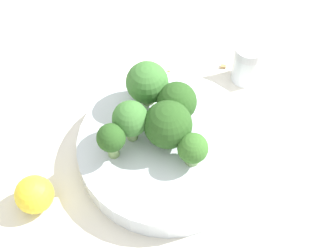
# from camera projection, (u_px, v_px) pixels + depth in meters

# --- Properties ---
(ground_plane) EXTENTS (3.00, 3.00, 0.00)m
(ground_plane) POSITION_uv_depth(u_px,v_px,m) (168.00, 155.00, 0.60)
(ground_plane) COLOR silver
(bowl) EXTENTS (0.22, 0.22, 0.03)m
(bowl) POSITION_uv_depth(u_px,v_px,m) (168.00, 148.00, 0.59)
(bowl) COLOR silver
(bowl) RESTS_ON ground_plane
(broccoli_floret_0) EXTENTS (0.04, 0.04, 0.05)m
(broccoli_floret_0) POSITION_uv_depth(u_px,v_px,m) (193.00, 149.00, 0.54)
(broccoli_floret_0) COLOR #84AD66
(broccoli_floret_0) RESTS_ON bowl
(broccoli_floret_1) EXTENTS (0.06, 0.06, 0.06)m
(broccoli_floret_1) POSITION_uv_depth(u_px,v_px,m) (167.00, 123.00, 0.55)
(broccoli_floret_1) COLOR #84AD66
(broccoli_floret_1) RESTS_ON bowl
(broccoli_floret_2) EXTENTS (0.05, 0.05, 0.06)m
(broccoli_floret_2) POSITION_uv_depth(u_px,v_px,m) (147.00, 83.00, 0.58)
(broccoli_floret_2) COLOR #7A9E5B
(broccoli_floret_2) RESTS_ON bowl
(broccoli_floret_3) EXTENTS (0.05, 0.05, 0.06)m
(broccoli_floret_3) POSITION_uv_depth(u_px,v_px,m) (177.00, 102.00, 0.57)
(broccoli_floret_3) COLOR #7A9E5B
(broccoli_floret_3) RESTS_ON bowl
(broccoli_floret_4) EXTENTS (0.03, 0.03, 0.05)m
(broccoli_floret_4) POSITION_uv_depth(u_px,v_px,m) (111.00, 139.00, 0.53)
(broccoli_floret_4) COLOR #7A9E5B
(broccoli_floret_4) RESTS_ON bowl
(broccoli_floret_5) EXTENTS (0.04, 0.04, 0.06)m
(broccoli_floret_5) POSITION_uv_depth(u_px,v_px,m) (130.00, 119.00, 0.55)
(broccoli_floret_5) COLOR #8EB770
(broccoli_floret_5) RESTS_ON bowl
(pepper_shaker) EXTENTS (0.04, 0.04, 0.06)m
(pepper_shaker) POSITION_uv_depth(u_px,v_px,m) (247.00, 63.00, 0.65)
(pepper_shaker) COLOR silver
(pepper_shaker) RESTS_ON ground_plane
(lemon_wedge) EXTENTS (0.05, 0.05, 0.05)m
(lemon_wedge) POSITION_uv_depth(u_px,v_px,m) (34.00, 194.00, 0.54)
(lemon_wedge) COLOR yellow
(lemon_wedge) RESTS_ON ground_plane
(almond_crumb_0) EXTENTS (0.01, 0.01, 0.01)m
(almond_crumb_0) POSITION_uv_depth(u_px,v_px,m) (155.00, 65.00, 0.69)
(almond_crumb_0) COLOR #AD7F4C
(almond_crumb_0) RESTS_ON ground_plane
(almond_crumb_1) EXTENTS (0.01, 0.01, 0.01)m
(almond_crumb_1) POSITION_uv_depth(u_px,v_px,m) (166.00, 73.00, 0.68)
(almond_crumb_1) COLOR olive
(almond_crumb_1) RESTS_ON ground_plane
(almond_crumb_2) EXTENTS (0.01, 0.01, 0.01)m
(almond_crumb_2) POSITION_uv_depth(u_px,v_px,m) (223.00, 66.00, 0.68)
(almond_crumb_2) COLOR #AD7F4C
(almond_crumb_2) RESTS_ON ground_plane
(almond_crumb_4) EXTENTS (0.01, 0.01, 0.01)m
(almond_crumb_4) POSITION_uv_depth(u_px,v_px,m) (46.00, 182.00, 0.58)
(almond_crumb_4) COLOR tan
(almond_crumb_4) RESTS_ON ground_plane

